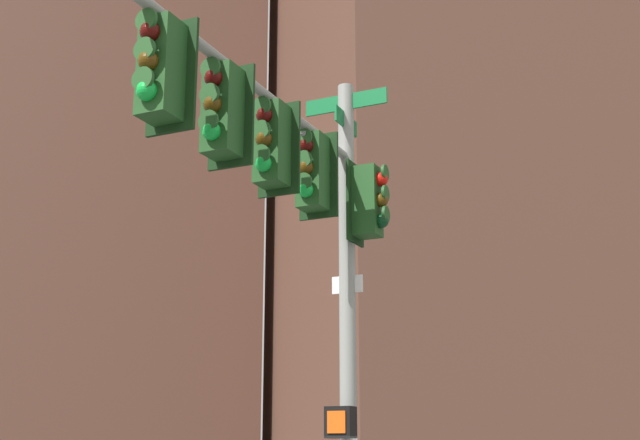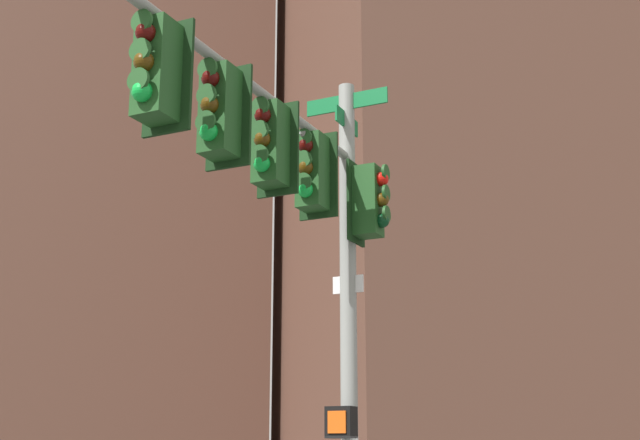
# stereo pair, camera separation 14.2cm
# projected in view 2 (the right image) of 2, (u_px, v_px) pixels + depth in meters

# --- Properties ---
(signal_pole_assembly) EXTENTS (3.82, 4.51, 7.48)m
(signal_pole_assembly) POSITION_uv_depth(u_px,v_px,m) (300.00, 212.00, 10.55)
(signal_pole_assembly) COLOR gray
(signal_pole_assembly) RESTS_ON ground_plane
(building_brick_midblock) EXTENTS (17.87, 16.26, 40.38)m
(building_brick_midblock) POSITION_uv_depth(u_px,v_px,m) (96.00, 128.00, 48.80)
(building_brick_midblock) COLOR brown
(building_brick_midblock) RESTS_ON ground_plane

